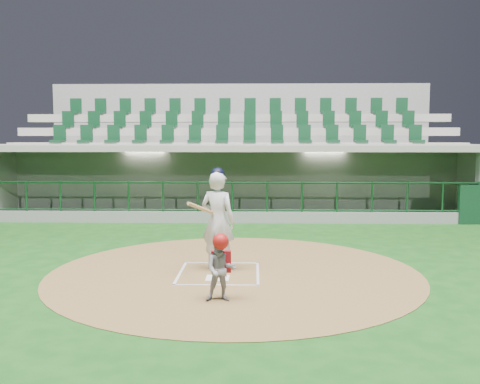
# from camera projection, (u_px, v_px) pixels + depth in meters

# --- Properties ---
(ground) EXTENTS (120.00, 120.00, 0.00)m
(ground) POSITION_uv_depth(u_px,v_px,m) (220.00, 270.00, 10.62)
(ground) COLOR #134213
(ground) RESTS_ON ground
(dirt_circle) EXTENTS (7.20, 7.20, 0.01)m
(dirt_circle) POSITION_uv_depth(u_px,v_px,m) (235.00, 272.00, 10.41)
(dirt_circle) COLOR brown
(dirt_circle) RESTS_ON ground
(home_plate) EXTENTS (0.43, 0.43, 0.02)m
(home_plate) POSITION_uv_depth(u_px,v_px,m) (218.00, 278.00, 9.92)
(home_plate) COLOR white
(home_plate) RESTS_ON dirt_circle
(batter_box_chalk) EXTENTS (1.55, 1.80, 0.01)m
(batter_box_chalk) POSITION_uv_depth(u_px,v_px,m) (219.00, 273.00, 10.32)
(batter_box_chalk) COLOR white
(batter_box_chalk) RESTS_ON ground
(dugout_structure) EXTENTS (16.40, 3.70, 3.00)m
(dugout_structure) POSITION_uv_depth(u_px,v_px,m) (237.00, 187.00, 18.31)
(dugout_structure) COLOR slate
(dugout_structure) RESTS_ON ground
(seating_deck) EXTENTS (17.00, 6.72, 5.15)m
(seating_deck) POSITION_uv_depth(u_px,v_px,m) (237.00, 168.00, 21.32)
(seating_deck) COLOR gray
(seating_deck) RESTS_ON ground
(batter) EXTENTS (0.96, 0.99, 2.03)m
(batter) POSITION_uv_depth(u_px,v_px,m) (218.00, 219.00, 10.51)
(batter) COLOR silver
(batter) RESTS_ON dirt_circle
(catcher) EXTENTS (0.51, 0.40, 1.10)m
(catcher) POSITION_uv_depth(u_px,v_px,m) (221.00, 267.00, 8.53)
(catcher) COLOR gray
(catcher) RESTS_ON dirt_circle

